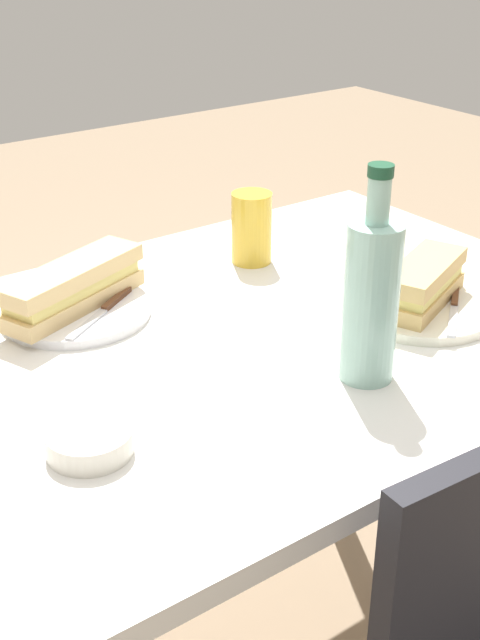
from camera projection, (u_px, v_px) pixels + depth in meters
dining_table at (240, 403)px, 1.31m from camera, size 1.16×0.80×0.78m
plate_near at (421, 308)px, 1.31m from camera, size 0.23×0.23×0.01m
baguette_sandwich_near at (423, 283)px, 1.29m from camera, size 0.20×0.14×0.07m
knife_near at (454, 306)px, 1.29m from camera, size 0.15×0.12×0.01m
plate_far at (75, 311)px, 1.30m from camera, size 0.23×0.23×0.01m
baguette_sandwich_far at (73, 286)px, 1.28m from camera, size 0.26×0.15×0.07m
knife_far at (104, 309)px, 1.28m from camera, size 0.16×0.11×0.01m
water_bottle at (371, 298)px, 1.09m from camera, size 0.07×0.07×0.29m
beer_glass at (252, 228)px, 1.46m from camera, size 0.07×0.07×0.12m
olive_bowl at (90, 441)px, 0.98m from camera, size 0.10×0.10×0.03m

